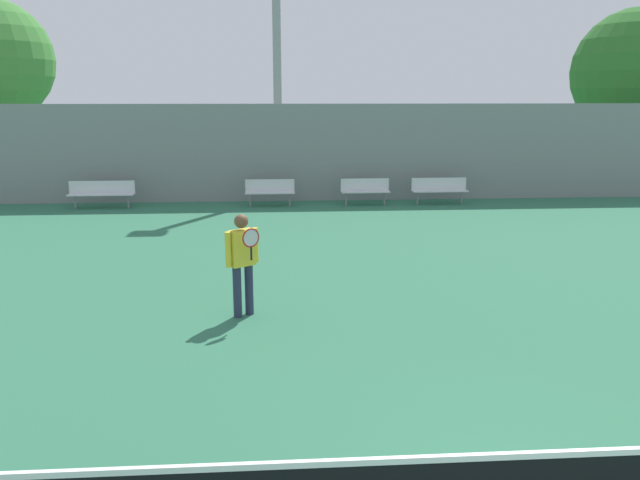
# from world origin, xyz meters

# --- Properties ---
(tennis_player) EXTENTS (0.56, 0.53, 1.72)m
(tennis_player) POSITION_xyz_m (-2.71, 5.84, 0.99)
(tennis_player) COLOR #282D47
(tennis_player) RESTS_ON ground_plane
(bench_courtside_near) EXTENTS (1.62, 0.40, 0.87)m
(bench_courtside_near) POSITION_xyz_m (-2.37, 16.37, 0.54)
(bench_courtside_near) COLOR silver
(bench_courtside_near) RESTS_ON ground_plane
(bench_courtside_far) EXTENTS (1.86, 0.40, 0.87)m
(bench_courtside_far) POSITION_xyz_m (3.31, 16.37, 0.54)
(bench_courtside_far) COLOR silver
(bench_courtside_far) RESTS_ON ground_plane
(bench_adjacent_court) EXTENTS (2.09, 0.40, 0.87)m
(bench_adjacent_court) POSITION_xyz_m (-7.80, 16.37, 0.55)
(bench_adjacent_court) COLOR silver
(bench_adjacent_court) RESTS_ON ground_plane
(bench_by_gate) EXTENTS (1.62, 0.40, 0.87)m
(bench_by_gate) POSITION_xyz_m (0.80, 16.37, 0.54)
(bench_by_gate) COLOR silver
(bench_by_gate) RESTS_ON ground_plane
(light_pole_far_right) EXTENTS (0.90, 0.60, 9.40)m
(light_pole_far_right) POSITION_xyz_m (-2.06, 18.32, 5.33)
(light_pole_far_right) COLOR #939399
(light_pole_far_right) RESTS_ON ground_plane
(back_fence) EXTENTS (30.83, 0.06, 3.30)m
(back_fence) POSITION_xyz_m (0.00, 17.35, 1.65)
(back_fence) COLOR gray
(back_fence) RESTS_ON ground_plane
(tree_green_broad) EXTENTS (5.11, 5.11, 7.05)m
(tree_green_broad) POSITION_xyz_m (12.62, 21.42, 4.48)
(tree_green_broad) COLOR brown
(tree_green_broad) RESTS_ON ground_plane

